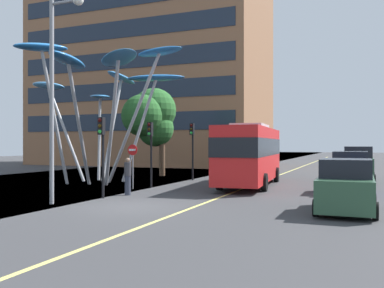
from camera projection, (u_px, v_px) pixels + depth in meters
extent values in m
cube|color=#38383A|center=(132.00, 207.00, 16.93)|extent=(120.00, 240.00, 0.10)
cube|color=#E0D666|center=(187.00, 210.00, 16.03)|extent=(0.16, 144.00, 0.01)
cube|color=red|center=(250.00, 154.00, 25.24)|extent=(3.20, 10.14, 3.09)
cube|color=black|center=(250.00, 147.00, 25.24)|extent=(3.24, 10.24, 0.99)
cube|color=yellow|center=(262.00, 135.00, 29.95)|extent=(1.34, 0.20, 0.36)
cube|color=#B2B2B7|center=(250.00, 126.00, 25.24)|extent=(2.09, 3.63, 0.24)
cylinder|color=black|center=(276.00, 175.00, 27.83)|extent=(0.35, 0.98, 0.96)
cylinder|color=black|center=(240.00, 174.00, 28.56)|extent=(0.35, 0.98, 0.96)
cylinder|color=black|center=(264.00, 182.00, 22.26)|extent=(0.35, 0.98, 0.96)
cylinder|color=black|center=(220.00, 181.00, 22.99)|extent=(0.35, 0.98, 0.96)
cylinder|color=#9EA0A5|center=(134.00, 118.00, 26.73)|extent=(3.74, 0.51, 8.32)
ellipsoid|color=#2D7FD1|center=(160.00, 52.00, 26.21)|extent=(3.02, 1.62, 0.71)
cylinder|color=#9EA0A5|center=(140.00, 129.00, 28.19)|extent=(2.08, 1.60, 7.02)
ellipsoid|color=#2D7FD1|center=(156.00, 78.00, 28.47)|extent=(3.99, 3.42, 0.68)
cylinder|color=#9EA0A5|center=(113.00, 127.00, 29.92)|extent=(0.78, 3.55, 7.54)
ellipsoid|color=#4299E0|center=(122.00, 78.00, 31.57)|extent=(2.13, 4.22, 0.94)
cylinder|color=#9EA0A5|center=(99.00, 137.00, 29.87)|extent=(1.26, 1.91, 6.03)
ellipsoid|color=#388EDB|center=(100.00, 97.00, 30.82)|extent=(2.74, 3.24, 0.51)
cylinder|color=#9EA0A5|center=(66.00, 132.00, 28.83)|extent=(3.47, 0.58, 6.68)
ellipsoid|color=#4CA3E5|center=(48.00, 86.00, 29.60)|extent=(2.98, 1.61, 0.94)
cylinder|color=#9EA0A5|center=(54.00, 117.00, 25.99)|extent=(1.18, 1.57, 8.40)
ellipsoid|color=#2D7FD1|center=(41.00, 47.00, 25.56)|extent=(2.94, 3.40, 0.66)
cylinder|color=#9EA0A5|center=(79.00, 126.00, 24.67)|extent=(0.92, 3.14, 7.18)
ellipsoid|color=#2D7FD1|center=(68.00, 60.00, 23.19)|extent=(2.16, 3.74, 0.78)
cylinder|color=#9EA0A5|center=(112.00, 125.00, 24.49)|extent=(2.20, 1.96, 7.31)
ellipsoid|color=#4299E0|center=(118.00, 58.00, 23.35)|extent=(3.89, 3.70, 0.57)
cylinder|color=black|center=(103.00, 158.00, 19.46)|extent=(0.12, 0.12, 3.72)
cube|color=black|center=(101.00, 126.00, 19.33)|extent=(0.28, 0.24, 0.80)
sphere|color=#390706|center=(100.00, 120.00, 19.21)|extent=(0.18, 0.18, 0.18)
sphere|color=#3A2707|center=(100.00, 126.00, 19.21)|extent=(0.18, 0.18, 0.18)
sphere|color=green|center=(100.00, 132.00, 19.21)|extent=(0.18, 0.18, 0.18)
cylinder|color=black|center=(151.00, 155.00, 24.27)|extent=(0.12, 0.12, 3.74)
cube|color=black|center=(150.00, 129.00, 24.14)|extent=(0.28, 0.24, 0.80)
sphere|color=#390706|center=(149.00, 125.00, 24.02)|extent=(0.18, 0.18, 0.18)
sphere|color=#3A2707|center=(149.00, 129.00, 24.02)|extent=(0.18, 0.18, 0.18)
sphere|color=green|center=(149.00, 134.00, 24.02)|extent=(0.18, 0.18, 0.18)
cylinder|color=black|center=(193.00, 152.00, 29.09)|extent=(0.12, 0.12, 3.92)
cube|color=black|center=(192.00, 129.00, 28.96)|extent=(0.28, 0.24, 0.80)
sphere|color=#390706|center=(191.00, 125.00, 28.84)|extent=(0.18, 0.18, 0.18)
sphere|color=#3A2707|center=(191.00, 129.00, 28.84)|extent=(0.18, 0.18, 0.18)
sphere|color=green|center=(191.00, 133.00, 28.84)|extent=(0.18, 0.18, 0.18)
cylinder|color=black|center=(220.00, 153.00, 36.14)|extent=(0.12, 0.12, 3.41)
cube|color=black|center=(219.00, 138.00, 36.01)|extent=(0.28, 0.24, 0.80)
sphere|color=#390706|center=(219.00, 135.00, 35.89)|extent=(0.18, 0.18, 0.18)
sphere|color=#3A2707|center=(219.00, 138.00, 35.89)|extent=(0.18, 0.18, 0.18)
sphere|color=green|center=(219.00, 141.00, 35.89)|extent=(0.18, 0.18, 0.18)
cube|color=#2D5138|center=(346.00, 192.00, 15.35)|extent=(1.88, 4.02, 1.11)
cube|color=black|center=(346.00, 168.00, 15.35)|extent=(1.73, 2.21, 0.66)
cylinder|color=black|center=(373.00, 201.00, 16.15)|extent=(0.20, 0.60, 0.60)
cylinder|color=black|center=(322.00, 199.00, 16.86)|extent=(0.20, 0.60, 0.60)
cylinder|color=black|center=(375.00, 211.00, 13.84)|extent=(0.20, 0.60, 0.60)
cylinder|color=black|center=(316.00, 208.00, 14.55)|extent=(0.20, 0.60, 0.60)
cube|color=navy|center=(351.00, 178.00, 21.72)|extent=(1.81, 4.25, 1.11)
cube|color=black|center=(351.00, 159.00, 21.72)|extent=(1.66, 2.34, 0.83)
cylinder|color=black|center=(369.00, 185.00, 22.60)|extent=(0.20, 0.60, 0.60)
cylinder|color=black|center=(334.00, 184.00, 23.28)|extent=(0.20, 0.60, 0.60)
cylinder|color=black|center=(370.00, 190.00, 20.16)|extent=(0.20, 0.60, 0.60)
cylinder|color=black|center=(330.00, 189.00, 20.84)|extent=(0.20, 0.60, 0.60)
cube|color=#2D5138|center=(358.00, 168.00, 27.99)|extent=(1.83, 4.21, 1.40)
cube|color=black|center=(358.00, 152.00, 27.99)|extent=(1.69, 2.32, 0.76)
cylinder|color=black|center=(373.00, 176.00, 28.86)|extent=(0.20, 0.60, 0.60)
cylinder|color=black|center=(345.00, 175.00, 29.54)|extent=(0.20, 0.60, 0.60)
cylinder|color=black|center=(374.00, 179.00, 26.43)|extent=(0.20, 0.60, 0.60)
cylinder|color=black|center=(343.00, 178.00, 27.12)|extent=(0.20, 0.60, 0.60)
cylinder|color=gray|center=(52.00, 102.00, 17.57)|extent=(0.18, 0.18, 8.48)
cylinder|color=gray|center=(65.00, 2.00, 17.32)|extent=(1.33, 0.12, 0.12)
sphere|color=silver|center=(78.00, 0.00, 17.07)|extent=(0.44, 0.44, 0.44)
cylinder|color=brown|center=(162.00, 156.00, 33.23)|extent=(0.47, 0.47, 3.06)
sphere|color=#286028|center=(142.00, 115.00, 32.58)|extent=(3.26, 3.26, 3.26)
sphere|color=#286028|center=(154.00, 110.00, 33.66)|extent=(3.53, 3.53, 3.53)
sphere|color=#286028|center=(156.00, 128.00, 33.46)|extent=(2.91, 2.91, 2.91)
cylinder|color=#2D3342|center=(128.00, 185.00, 20.63)|extent=(0.29, 0.29, 0.94)
cylinder|color=#333338|center=(128.00, 169.00, 20.63)|extent=(0.34, 0.34, 0.66)
sphere|color=#937056|center=(128.00, 160.00, 20.63)|extent=(0.22, 0.22, 0.22)
cylinder|color=gray|center=(133.00, 167.00, 23.46)|extent=(0.08, 0.08, 2.47)
cylinder|color=red|center=(133.00, 150.00, 23.44)|extent=(0.60, 0.03, 0.60)
cube|color=white|center=(132.00, 150.00, 23.41)|extent=(0.40, 0.04, 0.11)
cube|color=#8E6042|center=(152.00, 56.00, 52.95)|extent=(27.62, 14.61, 27.09)
cube|color=#1E2838|center=(121.00, 122.00, 46.15)|extent=(25.96, 0.08, 1.90)
cube|color=#1E2838|center=(121.00, 91.00, 46.15)|extent=(25.96, 0.08, 1.90)
cube|color=#1E2838|center=(121.00, 60.00, 46.15)|extent=(25.96, 0.08, 1.90)
cube|color=#1E2838|center=(121.00, 29.00, 46.15)|extent=(25.96, 0.08, 1.90)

